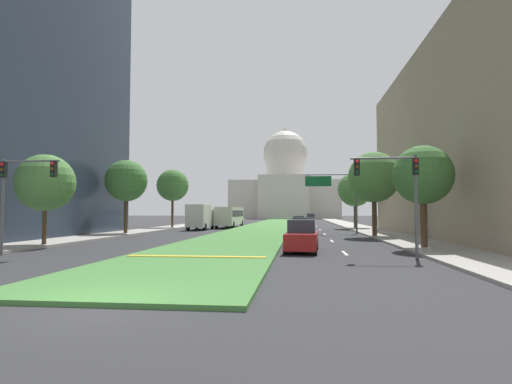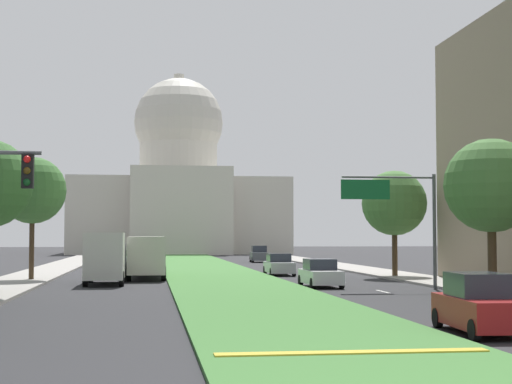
{
  "view_description": "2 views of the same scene",
  "coord_description": "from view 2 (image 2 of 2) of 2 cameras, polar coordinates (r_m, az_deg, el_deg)",
  "views": [
    {
      "loc": [
        5.07,
        -9.49,
        2.36
      ],
      "look_at": [
        0.15,
        35.38,
        4.52
      ],
      "focal_mm": 28.35,
      "sensor_mm": 36.0,
      "label": 1
    },
    {
      "loc": [
        -5.0,
        -9.7,
        3.03
      ],
      "look_at": [
        0.24,
        29.85,
        5.17
      ],
      "focal_mm": 56.83,
      "sensor_mm": 36.0,
      "label": 2
    }
  ],
  "objects": [
    {
      "name": "sidewalk_right",
      "position": [
        64.53,
        9.01,
        -5.66
      ],
      "size": [
        4.0,
        117.23,
        0.15
      ],
      "primitive_type": "cube",
      "color": "#9E9991",
      "rests_on": "ground_plane"
    },
    {
      "name": "median_curb_nose",
      "position": [
        20.42,
        6.84,
        -11.14
      ],
      "size": [
        6.85,
        0.5,
        0.04
      ],
      "primitive_type": "cube",
      "color": "gold",
      "rests_on": "grass_median"
    },
    {
      "name": "sedan_lead_stopped",
      "position": [
        26.19,
        15.46,
        -7.71
      ],
      "size": [
        2.07,
        4.55,
        1.87
      ],
      "color": "maroon",
      "rests_on": "ground_plane"
    },
    {
      "name": "overhead_guide_sign",
      "position": [
        46.23,
        10.06,
        -1.03
      ],
      "size": [
        5.52,
        0.2,
        6.5
      ],
      "color": "#515456",
      "rests_on": "ground_plane"
    },
    {
      "name": "sedan_far_horizon",
      "position": [
        77.89,
        -9.69,
        -4.69
      ],
      "size": [
        2.05,
        4.32,
        1.65
      ],
      "color": "#4C5156",
      "rests_on": "ground_plane"
    },
    {
      "name": "street_tree_right_mid",
      "position": [
        41.79,
        16.22,
        0.41
      ],
      "size": [
        4.68,
        4.68,
        7.85
      ],
      "color": "#4C3823",
      "rests_on": "ground_plane"
    },
    {
      "name": "grass_median",
      "position": [
        68.57,
        -3.37,
        -5.54
      ],
      "size": [
        7.61,
        117.23,
        0.14
      ],
      "primitive_type": "cube",
      "color": "#427A38",
      "rests_on": "ground_plane"
    },
    {
      "name": "ground_plane",
      "position": [
        75.06,
        -3.73,
        -5.38
      ],
      "size": [
        286.56,
        286.56,
        0.0
      ],
      "primitive_type": "plane",
      "color": "#2B2B2D"
    },
    {
      "name": "street_tree_right_far",
      "position": [
        59.08,
        9.71,
        -0.79
      ],
      "size": [
        4.68,
        4.68,
        7.7
      ],
      "color": "#4C3823",
      "rests_on": "ground_plane"
    },
    {
      "name": "box_truck_delivery",
      "position": [
        50.94,
        -10.56,
        -4.54
      ],
      "size": [
        2.4,
        6.4,
        3.2
      ],
      "color": "#BCBCC1",
      "rests_on": "ground_plane"
    },
    {
      "name": "lane_dashes_right",
      "position": [
        54.59,
        5.81,
        -6.24
      ],
      "size": [
        0.16,
        61.24,
        0.01
      ],
      "color": "silver",
      "rests_on": "ground_plane"
    },
    {
      "name": "sidewalk_left",
      "position": [
        62.43,
        -15.27,
        -5.68
      ],
      "size": [
        4.0,
        117.23,
        0.15
      ],
      "primitive_type": "cube",
      "color": "#9E9991",
      "rests_on": "ground_plane"
    },
    {
      "name": "street_tree_left_far",
      "position": [
        55.54,
        -15.46,
        0.1
      ],
      "size": [
        4.43,
        4.43,
        8.23
      ],
      "color": "#4C3823",
      "rests_on": "ground_plane"
    },
    {
      "name": "sedan_very_far",
      "position": [
        91.85,
        0.22,
        -4.42
      ],
      "size": [
        2.12,
        4.55,
        1.87
      ],
      "color": "#4C5156",
      "rests_on": "ground_plane"
    },
    {
      "name": "sedan_distant",
      "position": [
        61.78,
        1.63,
        -5.16
      ],
      "size": [
        1.95,
        4.61,
        1.66
      ],
      "color": "#BCBCC1",
      "rests_on": "ground_plane"
    },
    {
      "name": "capitol_building",
      "position": [
        139.51,
        -5.48,
        0.03
      ],
      "size": [
        35.87,
        28.89,
        31.01
      ],
      "color": "beige",
      "rests_on": "ground_plane"
    },
    {
      "name": "city_bus",
      "position": [
        58.37,
        -7.72,
        -4.28
      ],
      "size": [
        2.62,
        11.0,
        2.95
      ],
      "color": "beige",
      "rests_on": "ground_plane"
    },
    {
      "name": "sedan_midblock",
      "position": [
        47.8,
        4.55,
        -5.76
      ],
      "size": [
        1.94,
        4.34,
        1.65
      ],
      "color": "silver",
      "rests_on": "ground_plane"
    }
  ]
}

